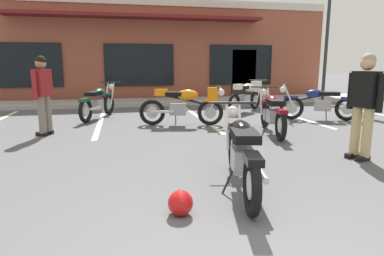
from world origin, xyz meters
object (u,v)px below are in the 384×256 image
at_px(motorcycle_green_cafe_racer, 272,113).
at_px(helmet_on_pavement, 180,203).
at_px(motorcycle_red_sportbike, 319,103).
at_px(motorcycle_black_cruiser, 98,102).
at_px(motorcycle_foreground_classic, 241,152).
at_px(motorcycle_orange_scrambler, 247,95).
at_px(person_in_shorts_foreground, 43,91).
at_px(person_in_black_shirt, 364,100).
at_px(parking_lot_lamp_post, 330,16).
at_px(motorcycle_blue_standard, 186,104).

distance_m(motorcycle_green_cafe_racer, helmet_on_pavement, 4.44).
height_order(motorcycle_red_sportbike, motorcycle_green_cafe_racer, same).
bearing_deg(motorcycle_black_cruiser, motorcycle_foreground_classic, -71.00).
bearing_deg(motorcycle_red_sportbike, motorcycle_orange_scrambler, 122.56).
bearing_deg(helmet_on_pavement, motorcycle_orange_scrambler, 63.82).
xyz_separation_m(motorcycle_orange_scrambler, person_in_shorts_foreground, (-5.54, -2.50, 0.42)).
height_order(person_in_black_shirt, parking_lot_lamp_post, parking_lot_lamp_post).
bearing_deg(motorcycle_green_cafe_racer, person_in_shorts_foreground, 169.73).
xyz_separation_m(motorcycle_foreground_classic, motorcycle_green_cafe_racer, (1.81, 2.96, 0.00)).
height_order(motorcycle_black_cruiser, helmet_on_pavement, motorcycle_black_cruiser).
relative_size(motorcycle_blue_standard, motorcycle_orange_scrambler, 1.22).
height_order(motorcycle_orange_scrambler, person_in_shorts_foreground, person_in_shorts_foreground).
bearing_deg(parking_lot_lamp_post, motorcycle_black_cruiser, -166.74).
bearing_deg(motorcycle_foreground_classic, person_in_black_shirt, 19.49).
bearing_deg(motorcycle_orange_scrambler, person_in_black_shirt, -92.29).
relative_size(motorcycle_foreground_classic, motorcycle_green_cafe_racer, 1.00).
relative_size(motorcycle_red_sportbike, motorcycle_blue_standard, 0.97).
xyz_separation_m(motorcycle_foreground_classic, motorcycle_blue_standard, (0.16, 4.33, 0.07)).
bearing_deg(helmet_on_pavement, motorcycle_green_cafe_racer, 52.98).
relative_size(motorcycle_red_sportbike, person_in_black_shirt, 1.21).
height_order(motorcycle_red_sportbike, person_in_shorts_foreground, person_in_shorts_foreground).
relative_size(motorcycle_black_cruiser, motorcycle_green_cafe_racer, 0.96).
bearing_deg(helmet_on_pavement, person_in_shorts_foreground, 115.98).
distance_m(person_in_black_shirt, helmet_on_pavement, 3.56).
relative_size(motorcycle_foreground_classic, person_in_black_shirt, 1.25).
xyz_separation_m(motorcycle_foreground_classic, person_in_black_shirt, (2.32, 0.82, 0.49)).
relative_size(motorcycle_blue_standard, helmet_on_pavement, 8.00).
bearing_deg(motorcycle_red_sportbike, motorcycle_blue_standard, -179.74).
relative_size(motorcycle_orange_scrambler, person_in_black_shirt, 1.02).
bearing_deg(person_in_shorts_foreground, person_in_black_shirt, -29.52).
relative_size(motorcycle_green_cafe_racer, parking_lot_lamp_post, 0.42).
bearing_deg(motorcycle_orange_scrambler, motorcycle_black_cruiser, -174.38).
bearing_deg(person_in_shorts_foreground, motorcycle_green_cafe_racer, -10.27).
relative_size(motorcycle_orange_scrambler, person_in_shorts_foreground, 1.02).
xyz_separation_m(helmet_on_pavement, parking_lot_lamp_post, (7.16, 8.42, 3.11)).
xyz_separation_m(motorcycle_blue_standard, person_in_black_shirt, (2.16, -3.50, 0.42)).
bearing_deg(motorcycle_blue_standard, motorcycle_black_cruiser, 144.47).
relative_size(motorcycle_red_sportbike, motorcycle_green_cafe_racer, 0.97).
height_order(motorcycle_black_cruiser, motorcycle_blue_standard, same).
height_order(motorcycle_foreground_classic, person_in_shorts_foreground, person_in_shorts_foreground).
bearing_deg(motorcycle_orange_scrambler, motorcycle_blue_standard, -139.91).
height_order(motorcycle_blue_standard, person_in_shorts_foreground, person_in_shorts_foreground).
distance_m(motorcycle_green_cafe_racer, motorcycle_orange_scrambler, 3.45).
height_order(person_in_black_shirt, helmet_on_pavement, person_in_black_shirt).
distance_m(motorcycle_foreground_classic, motorcycle_black_cruiser, 6.22).
distance_m(motorcycle_blue_standard, helmet_on_pavement, 5.02).
xyz_separation_m(motorcycle_black_cruiser, parking_lot_lamp_post, (8.33, 1.96, 2.77)).
distance_m(motorcycle_red_sportbike, helmet_on_pavement, 6.79).
xyz_separation_m(person_in_black_shirt, helmet_on_pavement, (-3.18, -1.39, -0.82)).
distance_m(helmet_on_pavement, parking_lot_lamp_post, 11.48).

